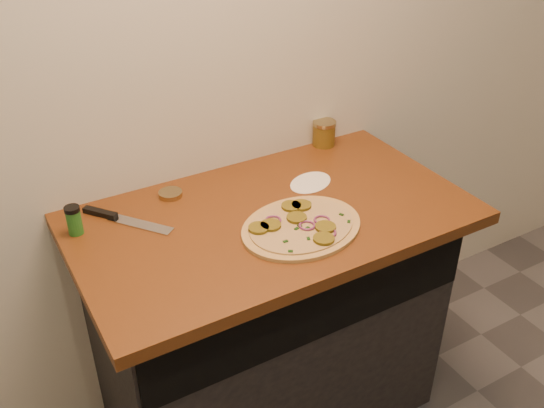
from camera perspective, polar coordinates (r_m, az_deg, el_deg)
cabinet at (r=2.14m, az=-0.44°, el=-10.98°), size 1.10×0.60×0.86m
countertop at (r=1.84m, az=-0.04°, el=-1.24°), size 1.20×0.70×0.04m
pizza at (r=1.75m, az=2.76°, el=-2.07°), size 0.43×0.43×0.03m
chefs_knife at (r=1.85m, az=-14.21°, el=-1.30°), size 0.21×0.26×0.02m
mason_jar_lid at (r=1.93m, az=-9.53°, el=0.95°), size 0.10×0.10×0.02m
salsa_jar at (r=2.22m, az=4.91°, el=6.67°), size 0.09×0.09×0.09m
spice_shaker at (r=1.80m, az=-18.14°, el=-1.45°), size 0.04×0.04×0.09m
flour_spill at (r=1.99m, az=3.64°, el=2.03°), size 0.21×0.21×0.00m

